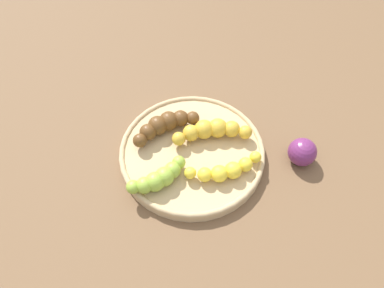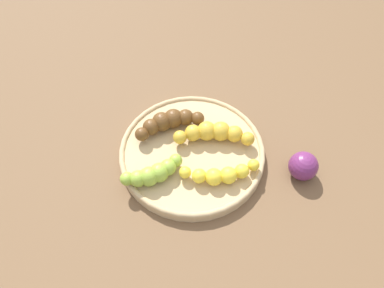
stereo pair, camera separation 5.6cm
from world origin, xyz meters
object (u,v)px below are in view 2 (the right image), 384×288
Objects in this scene: fruit_bowl at (192,152)px; banana_spotted at (214,133)px; banana_green at (153,173)px; banana_overripe at (168,122)px; plum_purple at (303,166)px; banana_yellow at (221,174)px.

fruit_bowl is 1.89× the size of banana_spotted.
banana_overripe is at bearing 144.98° from banana_green.
banana_overripe reaches higher than banana_green.
banana_spotted is 0.09m from banana_overripe.
banana_spotted is (-0.04, 0.03, 0.03)m from fruit_bowl.
plum_purple is (0.00, 0.17, -0.01)m from banana_spotted.
fruit_bowl is 0.08m from banana_yellow.
banana_green reaches higher than plum_purple.
fruit_bowl is 3.06× the size of banana_green.
plum_purple is at bearing -110.77° from banana_spotted.
banana_overripe is at bearing -89.11° from plum_purple.
banana_spotted is at bearing 104.53° from banana_green.
banana_yellow is 2.42× the size of plum_purple.
banana_spotted reaches higher than banana_yellow.
banana_yellow is (-0.04, 0.11, -0.00)m from banana_green.
banana_spotted is 0.09m from banana_yellow.
plum_purple is (-0.04, 0.20, 0.01)m from fruit_bowl.
banana_green is at bearing 149.07° from banana_overripe.
banana_yellow reaches higher than fruit_bowl.
plum_purple is at bearing -130.86° from banana_overripe.
banana_overripe is 0.85× the size of banana_yellow.
plum_purple is (-0.07, 0.13, -0.01)m from banana_yellow.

